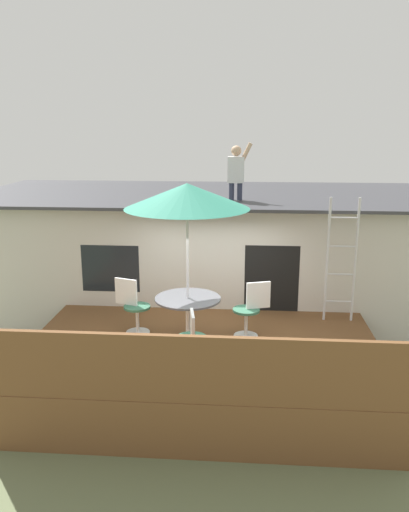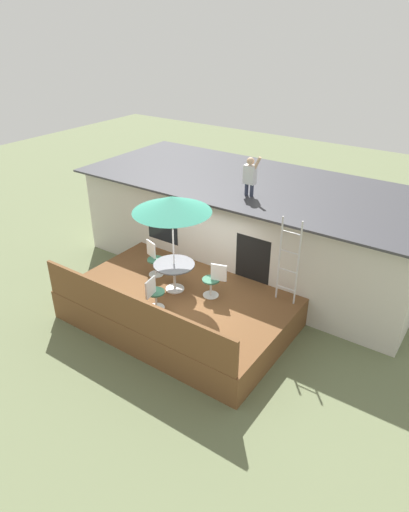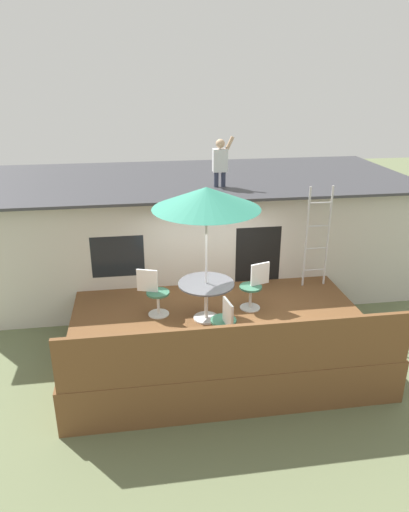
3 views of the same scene
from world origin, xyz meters
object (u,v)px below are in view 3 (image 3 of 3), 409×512
object	(u,v)px
person_figure	(221,159)
patio_chair_near	(225,323)
patio_table	(206,291)
step_ladder	(317,237)
patio_umbrella	(206,198)
patio_chair_right	(254,286)
patio_chair_left	(154,293)

from	to	relation	value
person_figure	patio_chair_near	size ratio (longest dim) A/B	1.21
patio_table	step_ladder	distance (m)	2.85
patio_umbrella	patio_chair_near	xyz separation A→B (m)	(0.17, -0.99, -1.89)
patio_umbrella	step_ladder	world-z (taller)	patio_umbrella
patio_chair_near	patio_chair_right	bearing A→B (deg)	-41.85
patio_chair_near	person_figure	bearing A→B (deg)	-18.17
patio_chair_left	patio_umbrella	bearing A→B (deg)	0.00
patio_table	step_ladder	bearing A→B (deg)	24.30
patio_table	patio_umbrella	xyz separation A→B (m)	(0.00, 0.00, 1.76)
step_ladder	patio_chair_right	world-z (taller)	step_ladder
step_ladder	patio_chair_left	distance (m)	3.66
step_ladder	person_figure	distance (m)	2.70
patio_table	patio_chair_right	size ratio (longest dim) A/B	1.13
patio_umbrella	patio_chair_left	distance (m)	2.14
step_ladder	patio_chair_near	xyz separation A→B (m)	(-2.39, -2.15, -0.64)
patio_chair_near	patio_chair_left	bearing A→B (deg)	30.85
patio_chair_left	patio_chair_right	size ratio (longest dim) A/B	1.00
patio_chair_left	patio_chair_near	xyz separation A→B (m)	(1.12, -1.31, 0.00)
patio_chair_right	patio_chair_left	bearing A→B (deg)	-17.63
step_ladder	patio_chair_left	bearing A→B (deg)	-166.63
person_figure	patio_chair_right	distance (m)	3.02
patio_table	patio_chair_near	size ratio (longest dim) A/B	1.13
patio_chair_left	patio_chair_near	distance (m)	1.72
patio_umbrella	patio_chair_left	size ratio (longest dim) A/B	2.76
patio_chair_left	patio_chair_near	size ratio (longest dim) A/B	1.00
patio_table	step_ladder	world-z (taller)	step_ladder
patio_chair_right	step_ladder	bearing A→B (deg)	-168.96
patio_chair_right	patio_chair_near	world-z (taller)	same
patio_table	patio_chair_near	distance (m)	1.02
patio_chair_left	patio_chair_right	xyz separation A→B (m)	(1.94, -0.01, 0.00)
patio_umbrella	patio_chair_near	distance (m)	2.14
step_ladder	patio_table	bearing A→B (deg)	-155.70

